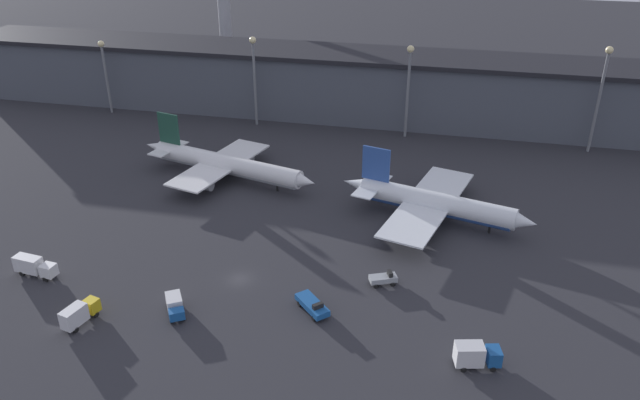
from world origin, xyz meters
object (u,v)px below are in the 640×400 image
(service_vehicle_0, at_px, (79,314))
(service_vehicle_4, at_px, (476,355))
(service_vehicle_1, at_px, (312,305))
(airplane_1, at_px, (434,203))
(service_vehicle_2, at_px, (175,305))
(service_vehicle_3, at_px, (34,266))
(service_vehicle_5, at_px, (384,279))
(airplane_0, at_px, (225,164))

(service_vehicle_0, height_order, service_vehicle_4, service_vehicle_4)
(service_vehicle_1, xyz_separation_m, service_vehicle_4, (25.18, -7.13, 0.90))
(airplane_1, bearing_deg, service_vehicle_2, -119.20)
(service_vehicle_1, bearing_deg, service_vehicle_2, -120.42)
(service_vehicle_1, height_order, service_vehicle_3, service_vehicle_3)
(service_vehicle_1, bearing_deg, service_vehicle_0, -116.79)
(airplane_1, bearing_deg, service_vehicle_5, -90.84)
(airplane_1, bearing_deg, service_vehicle_1, -101.53)
(service_vehicle_0, xyz_separation_m, service_vehicle_3, (-14.90, 10.12, -0.03))
(service_vehicle_2, relative_size, service_vehicle_5, 1.20)
(airplane_0, height_order, service_vehicle_2, airplane_0)
(service_vehicle_0, height_order, service_vehicle_5, service_vehicle_0)
(service_vehicle_5, bearing_deg, service_vehicle_2, -177.75)
(service_vehicle_2, height_order, service_vehicle_4, service_vehicle_4)
(airplane_1, height_order, service_vehicle_0, airplane_1)
(airplane_0, xyz_separation_m, service_vehicle_2, (9.60, -48.51, -2.07))
(airplane_0, xyz_separation_m, service_vehicle_0, (-3.60, -54.18, -1.65))
(airplane_0, relative_size, airplane_1, 1.14)
(airplane_1, relative_size, service_vehicle_4, 5.78)
(airplane_1, bearing_deg, service_vehicle_0, -123.96)
(service_vehicle_1, distance_m, service_vehicle_5, 14.04)
(airplane_0, distance_m, service_vehicle_0, 54.33)
(airplane_0, bearing_deg, service_vehicle_2, -64.43)
(service_vehicle_5, bearing_deg, service_vehicle_4, -71.95)
(service_vehicle_2, bearing_deg, service_vehicle_0, -98.34)
(service_vehicle_3, bearing_deg, airplane_0, 73.66)
(service_vehicle_1, distance_m, service_vehicle_2, 21.67)
(airplane_0, height_order, service_vehicle_1, airplane_0)
(service_vehicle_0, xyz_separation_m, service_vehicle_5, (44.23, 20.80, -0.83))
(airplane_1, height_order, service_vehicle_4, airplane_1)
(service_vehicle_2, xyz_separation_m, service_vehicle_4, (46.20, -1.85, 0.52))
(service_vehicle_4, relative_size, service_vehicle_5, 1.36)
(airplane_1, xyz_separation_m, service_vehicle_0, (-50.89, -45.28, -1.79))
(service_vehicle_0, bearing_deg, service_vehicle_5, -50.57)
(service_vehicle_3, height_order, service_vehicle_4, service_vehicle_4)
(airplane_1, bearing_deg, airplane_0, -176.29)
(airplane_0, distance_m, airplane_1, 48.12)
(service_vehicle_1, bearing_deg, service_vehicle_4, 29.64)
(service_vehicle_2, height_order, service_vehicle_5, service_vehicle_2)
(airplane_1, relative_size, service_vehicle_5, 7.84)
(service_vehicle_1, bearing_deg, airplane_0, 170.77)
(service_vehicle_4, height_order, service_vehicle_5, service_vehicle_4)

